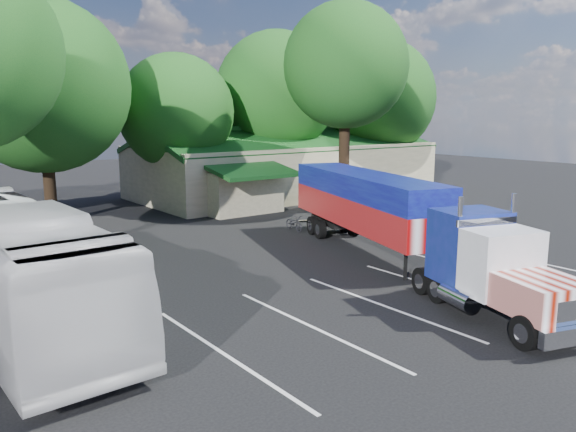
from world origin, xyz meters
TOP-DOWN VIEW (x-y plane):
  - ground at (0.00, 0.00)m, footprint 120.00×120.00m
  - event_hall at (13.74, 17.81)m, footprint 24.20×14.12m
  - tree_row_c at (-5.00, 16.20)m, footprint 10.00×10.00m
  - tree_row_d at (4.00, 17.50)m, footprint 8.00×8.00m
  - tree_row_e at (13.00, 18.00)m, footprint 9.60×9.60m
  - tree_row_f at (23.00, 16.80)m, footprint 10.40×10.40m
  - tree_near_right at (11.50, 8.50)m, footprint 8.00×8.00m
  - semi_truck at (4.25, -2.22)m, footprint 7.96×18.44m
  - woman at (4.50, -6.00)m, footprint 0.59×0.68m
  - bicycle at (5.23, 5.79)m, footprint 0.87×1.80m
  - tour_bus at (-10.34, -0.17)m, footprint 3.60×13.71m
  - silver_sedan at (12.00, 10.50)m, footprint 4.46×2.27m

SIDE VIEW (x-z plane):
  - ground at x=0.00m, z-range 0.00..0.00m
  - bicycle at x=5.23m, z-range 0.00..0.91m
  - silver_sedan at x=12.00m, z-range 0.00..1.40m
  - woman at x=4.50m, z-range 0.00..1.58m
  - tour_bus at x=-10.34m, z-range 0.00..3.79m
  - semi_truck at x=4.25m, z-range 0.26..4.17m
  - event_hall at x=13.74m, z-range -0.56..4.99m
  - tree_row_d at x=4.00m, z-range 1.28..11.88m
  - tree_row_f at x=23.00m, z-range 1.29..14.29m
  - tree_row_c at x=-5.00m, z-range 1.51..14.56m
  - tree_row_e at x=13.00m, z-range 1.64..14.54m
  - tree_near_right at x=11.50m, z-range 2.71..16.21m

